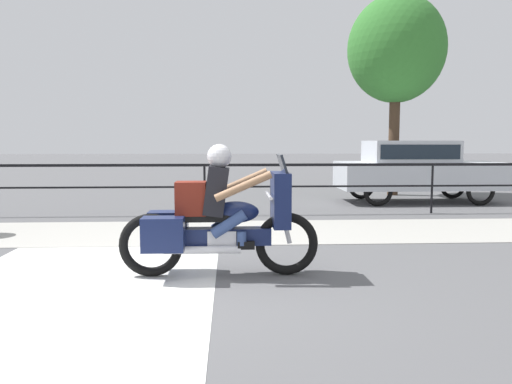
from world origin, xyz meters
name	(u,v)px	position (x,y,z in m)	size (l,w,h in m)	color
ground_plane	(180,288)	(0.00, 0.00, 0.00)	(120.00, 120.00, 0.00)	#565659
sidewalk_band	(199,232)	(0.00, 3.40, 0.01)	(44.00, 2.40, 0.01)	#A8A59E
crosswalk_band	(70,295)	(-1.14, -0.20, 0.00)	(3.05, 6.00, 0.01)	silver
fence_railing	(204,175)	(0.00, 5.51, 0.89)	(36.00, 0.05, 1.13)	black
motorcycle	(218,218)	(0.41, 0.49, 0.70)	(2.40, 0.76, 1.59)	black
parked_car	(415,167)	(5.47, 7.55, 0.94)	(4.23, 1.72, 1.64)	#B7BCC4
tree_behind_sign	(396,50)	(5.48, 9.37, 4.30)	(2.86, 2.86, 5.90)	#473323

